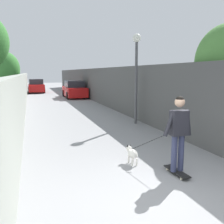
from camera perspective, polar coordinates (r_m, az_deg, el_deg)
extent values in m
plane|color=gray|center=(17.87, -10.84, 1.59)|extent=(80.00, 80.00, 0.00)
cube|color=#999E93|center=(15.63, -19.93, 4.17)|extent=(48.00, 0.30, 2.17)
cube|color=#4C4C4C|center=(16.39, -0.52, 5.64)|extent=(48.00, 0.30, 2.59)
cylinder|color=#473523|center=(22.70, -23.15, 4.95)|extent=(0.27, 0.27, 1.86)
ellipsoid|color=#387A33|center=(22.66, -23.41, 9.12)|extent=(2.40, 2.40, 2.83)
cylinder|color=#473523|center=(9.08, 24.40, 0.16)|extent=(0.19, 0.19, 1.99)
cylinder|color=#4C4C51|center=(11.02, 5.54, 6.51)|extent=(0.12, 0.12, 3.58)
sphere|color=silver|center=(11.10, 5.70, 16.56)|extent=(0.36, 0.36, 0.36)
cube|color=black|center=(5.93, 14.65, -13.04)|extent=(0.80, 0.22, 0.02)
cylinder|color=beige|center=(6.13, 12.58, -12.65)|extent=(0.06, 0.03, 0.06)
cylinder|color=beige|center=(6.20, 13.71, -12.43)|extent=(0.06, 0.03, 0.06)
cylinder|color=beige|center=(5.70, 15.65, -14.48)|extent=(0.06, 0.03, 0.06)
cylinder|color=beige|center=(5.78, 16.83, -14.21)|extent=(0.06, 0.03, 0.06)
cylinder|color=#333859|center=(5.74, 14.07, -9.25)|extent=(0.13, 0.13, 0.83)
cylinder|color=#333859|center=(5.84, 15.56, -9.00)|extent=(0.13, 0.13, 0.83)
cube|color=#26262D|center=(5.61, 15.11, -2.42)|extent=(0.23, 0.38, 0.55)
cylinder|color=#26262D|center=(5.48, 13.04, -2.58)|extent=(0.10, 0.29, 0.58)
cylinder|color=#26262D|center=(5.75, 17.07, -2.35)|extent=(0.09, 0.18, 0.59)
sphere|color=tan|center=(5.54, 15.30, 2.20)|extent=(0.22, 0.22, 0.22)
sphere|color=black|center=(5.54, 15.32, 2.59)|extent=(0.19, 0.19, 0.19)
ellipsoid|color=white|center=(6.29, 4.78, -9.56)|extent=(0.35, 0.23, 0.22)
sphere|color=white|center=(6.47, 3.93, -8.36)|extent=(0.15, 0.15, 0.15)
cone|color=black|center=(6.44, 3.60, -7.72)|extent=(0.05, 0.05, 0.06)
cone|color=black|center=(6.47, 4.26, -7.64)|extent=(0.05, 0.05, 0.06)
cylinder|color=white|center=(6.42, 3.84, -10.84)|extent=(0.04, 0.04, 0.18)
cylinder|color=white|center=(6.47, 4.84, -10.70)|extent=(0.04, 0.04, 0.18)
cylinder|color=white|center=(6.23, 4.67, -11.48)|extent=(0.04, 0.04, 0.18)
cylinder|color=white|center=(6.28, 5.69, -11.34)|extent=(0.04, 0.04, 0.18)
cylinder|color=white|center=(6.07, 5.67, -9.47)|extent=(0.13, 0.03, 0.13)
cylinder|color=black|center=(5.92, 9.68, -6.24)|extent=(0.91, 0.71, 0.66)
cube|color=#B71414|center=(22.97, -8.63, 4.69)|extent=(4.21, 1.70, 0.80)
cube|color=#262B33|center=(22.93, -8.67, 6.38)|extent=(2.19, 1.50, 0.60)
cylinder|color=black|center=(24.16, -11.00, 4.26)|extent=(0.64, 0.22, 0.64)
cylinder|color=black|center=(24.41, -7.31, 4.40)|extent=(0.64, 0.22, 0.64)
cylinder|color=black|center=(21.58, -10.10, 3.73)|extent=(0.64, 0.22, 0.64)
cylinder|color=black|center=(21.86, -5.99, 3.89)|extent=(0.64, 0.22, 0.64)
cube|color=#B71414|center=(29.85, -16.98, 5.38)|extent=(3.94, 1.70, 0.80)
cube|color=#262B33|center=(29.82, -17.04, 6.69)|extent=(2.05, 1.50, 0.60)
cylinder|color=black|center=(31.07, -18.48, 5.00)|extent=(0.64, 0.22, 0.64)
cylinder|color=black|center=(31.11, -15.56, 5.14)|extent=(0.64, 0.22, 0.64)
cylinder|color=black|center=(28.64, -18.48, 4.69)|extent=(0.64, 0.22, 0.64)
cylinder|color=black|center=(28.67, -15.32, 4.84)|extent=(0.64, 0.22, 0.64)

